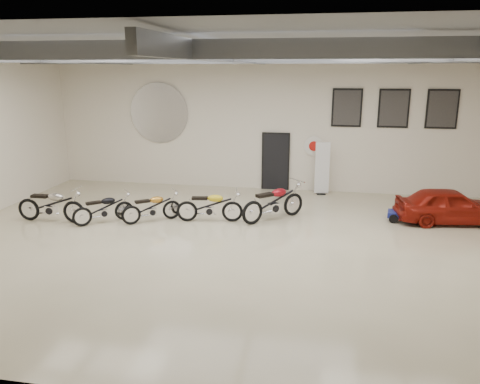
% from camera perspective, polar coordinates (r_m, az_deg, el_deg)
% --- Properties ---
extents(floor, '(16.00, 12.00, 0.01)m').
position_cam_1_polar(floor, '(12.30, -1.00, -6.38)').
color(floor, beige).
rests_on(floor, ground).
extents(ceiling, '(16.00, 12.00, 0.01)m').
position_cam_1_polar(ceiling, '(11.48, -1.11, 17.59)').
color(ceiling, slate).
rests_on(ceiling, back_wall).
extents(back_wall, '(16.00, 0.02, 5.00)m').
position_cam_1_polar(back_wall, '(17.50, 2.82, 8.42)').
color(back_wall, silver).
rests_on(back_wall, floor).
extents(ceiling_beams, '(15.80, 11.80, 0.32)m').
position_cam_1_polar(ceiling_beams, '(11.47, -1.11, 16.34)').
color(ceiling_beams, slate).
rests_on(ceiling_beams, ceiling).
extents(door, '(0.92, 0.08, 2.10)m').
position_cam_1_polar(door, '(17.61, 4.35, 3.66)').
color(door, black).
rests_on(door, back_wall).
extents(logo_plaque, '(2.30, 0.06, 1.16)m').
position_cam_1_polar(logo_plaque, '(18.37, -9.83, 9.47)').
color(logo_plaque, silver).
rests_on(logo_plaque, back_wall).
extents(poster_left, '(1.05, 0.08, 1.35)m').
position_cam_1_polar(poster_left, '(17.27, 12.90, 9.99)').
color(poster_left, black).
rests_on(poster_left, back_wall).
extents(poster_mid, '(1.05, 0.08, 1.35)m').
position_cam_1_polar(poster_mid, '(17.42, 18.23, 9.66)').
color(poster_mid, black).
rests_on(poster_mid, back_wall).
extents(poster_right, '(1.05, 0.08, 1.35)m').
position_cam_1_polar(poster_right, '(17.70, 23.42, 9.26)').
color(poster_right, black).
rests_on(poster_right, back_wall).
extents(oil_sign, '(0.72, 0.10, 0.72)m').
position_cam_1_polar(oil_sign, '(17.41, 9.00, 5.57)').
color(oil_sign, white).
rests_on(oil_sign, back_wall).
extents(banner_stand, '(0.54, 0.29, 1.90)m').
position_cam_1_polar(banner_stand, '(17.10, 9.98, 2.80)').
color(banner_stand, white).
rests_on(banner_stand, floor).
extents(motorcycle_silver, '(2.10, 0.66, 1.09)m').
position_cam_1_polar(motorcycle_silver, '(14.99, -22.10, -1.39)').
color(motorcycle_silver, silver).
rests_on(motorcycle_silver, floor).
extents(motorcycle_black, '(1.69, 1.56, 0.92)m').
position_cam_1_polar(motorcycle_black, '(14.38, -16.34, -1.89)').
color(motorcycle_black, silver).
rests_on(motorcycle_black, floor).
extents(motorcycle_gold, '(1.75, 1.50, 0.92)m').
position_cam_1_polar(motorcycle_gold, '(14.16, -10.73, -1.79)').
color(motorcycle_gold, silver).
rests_on(motorcycle_gold, floor).
extents(motorcycle_yellow, '(2.01, 0.90, 1.01)m').
position_cam_1_polar(motorcycle_yellow, '(13.94, -3.73, -1.63)').
color(motorcycle_yellow, silver).
rests_on(motorcycle_yellow, floor).
extents(motorcycle_red, '(2.07, 2.03, 1.15)m').
position_cam_1_polar(motorcycle_red, '(14.08, 4.11, -1.17)').
color(motorcycle_red, silver).
rests_on(motorcycle_red, floor).
extents(go_kart, '(1.56, 0.89, 0.53)m').
position_cam_1_polar(go_kart, '(14.85, 20.36, -2.48)').
color(go_kart, navy).
rests_on(go_kart, floor).
extents(vintage_car, '(1.66, 3.24, 1.06)m').
position_cam_1_polar(vintage_car, '(15.13, 24.21, -1.52)').
color(vintage_car, maroon).
rests_on(vintage_car, floor).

